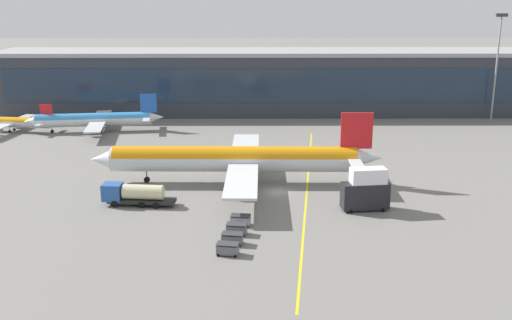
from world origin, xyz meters
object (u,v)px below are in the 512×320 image
object	(u,v)px
baggage_cart_2	(237,229)
commuter_jet_far	(7,122)
baggage_cart_3	(241,220)
commuter_jet_near	(95,120)
main_airliner	(236,159)
fuel_tanker	(134,194)
baggage_cart_1	(232,238)
baggage_cart_0	(228,249)
catering_lift	(366,190)

from	to	relation	value
baggage_cart_2	commuter_jet_far	size ratio (longest dim) A/B	0.11
baggage_cart_3	commuter_jet_near	xyz separation A→B (m)	(-34.42, 57.95, 2.04)
main_airliner	commuter_jet_far	distance (m)	66.36
main_airliner	commuter_jet_far	bearing A→B (deg)	143.88
fuel_tanker	commuter_jet_near	distance (m)	53.02
main_airliner	baggage_cart_1	xyz separation A→B (m)	(0.11, -25.41, -3.36)
fuel_tanker	baggage_cart_0	bearing A→B (deg)	-50.47
commuter_jet_far	main_airliner	bearing A→B (deg)	-36.12
fuel_tanker	commuter_jet_far	size ratio (longest dim) A/B	0.44
main_airliner	fuel_tanker	world-z (taller)	main_airliner
baggage_cart_3	fuel_tanker	bearing A→B (deg)	152.77
commuter_jet_near	catering_lift	bearing A→B (deg)	-44.72
main_airliner	commuter_jet_near	world-z (taller)	main_airliner
main_airliner	baggage_cart_3	xyz separation A→B (m)	(1.03, -19.08, -3.36)
fuel_tanker	baggage_cart_1	world-z (taller)	fuel_tanker
baggage_cart_2	commuter_jet_far	distance (m)	81.85
baggage_cart_2	baggage_cart_0	bearing A→B (deg)	-98.26
commuter_jet_far	commuter_jet_near	size ratio (longest dim) A/B	0.80
main_airliner	baggage_cart_3	distance (m)	19.40
baggage_cart_1	baggage_cart_2	world-z (taller)	same
catering_lift	baggage_cart_2	bearing A→B (deg)	-153.71
baggage_cart_2	main_airliner	bearing A→B (deg)	91.48
main_airliner	baggage_cart_2	world-z (taller)	main_airliner
fuel_tanker	baggage_cart_2	distance (m)	19.32
fuel_tanker	baggage_cart_0	xyz separation A→B (m)	(14.64, -17.74, -0.96)
main_airliner	baggage_cart_3	size ratio (longest dim) A/B	16.98
main_airliner	baggage_cart_2	size ratio (longest dim) A/B	16.98
baggage_cart_3	commuter_jet_far	size ratio (longest dim) A/B	0.11
catering_lift	commuter_jet_near	distance (m)	73.86
baggage_cart_0	baggage_cart_1	world-z (taller)	same
baggage_cart_0	commuter_jet_far	xyz separation A→B (m)	(-53.24, 67.68, 1.46)
main_airliner	commuter_jet_near	bearing A→B (deg)	130.66
fuel_tanker	baggage_cart_1	xyz separation A→B (m)	(15.10, -14.57, -0.96)
main_airliner	commuter_jet_far	size ratio (longest dim) A/B	1.92
baggage_cart_3	catering_lift	bearing A→B (deg)	18.32
main_airliner	baggage_cart_2	bearing A→B (deg)	-88.52
main_airliner	catering_lift	bearing A→B (deg)	-34.46
baggage_cart_0	baggage_cart_2	bearing A→B (deg)	81.74
baggage_cart_1	catering_lift	bearing A→B (deg)	32.98
commuter_jet_far	baggage_cart_1	bearing A→B (deg)	-50.23
fuel_tanker	commuter_jet_far	world-z (taller)	commuter_jet_far
commuter_jet_near	baggage_cart_1	bearing A→B (deg)	-62.47
baggage_cart_1	baggage_cart_2	distance (m)	3.20
fuel_tanker	baggage_cart_2	size ratio (longest dim) A/B	3.86
commuter_jet_far	commuter_jet_near	world-z (taller)	commuter_jet_near
commuter_jet_far	commuter_jet_near	bearing A→B (deg)	-0.66
baggage_cart_0	commuter_jet_near	distance (m)	75.14
main_airliner	baggage_cart_1	bearing A→B (deg)	-89.74
main_airliner	fuel_tanker	bearing A→B (deg)	-144.12
baggage_cart_0	baggage_cart_2	world-z (taller)	same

